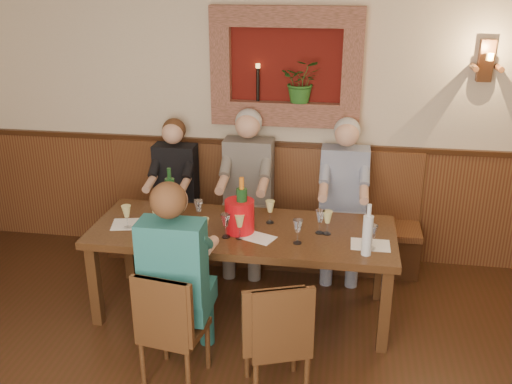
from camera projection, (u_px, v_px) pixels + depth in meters
room_shell at (161, 167)px, 2.40m from camera, size 6.04×6.04×2.82m
wall_niche at (290, 73)px, 5.11m from camera, size 1.36×0.30×1.06m
wall_sconce at (486, 62)px, 4.80m from camera, size 0.25×0.20×0.35m
dining_table at (243, 237)px, 4.55m from camera, size 2.40×0.90×0.75m
bench at (260, 228)px, 5.54m from camera, size 3.00×0.45×1.11m
chair_near_left at (174, 349)px, 3.89m from camera, size 0.44×0.44×0.88m
chair_near_right at (277, 360)px, 3.77m from camera, size 0.50×0.50×0.88m
person_bench_left at (175, 204)px, 5.48m from camera, size 0.40×0.49×1.38m
person_bench_mid at (247, 203)px, 5.35m from camera, size 0.45×0.55×1.50m
person_bench_right at (342, 211)px, 5.23m from camera, size 0.43×0.53×1.45m
person_chair_front at (179, 293)px, 3.90m from camera, size 0.43×0.53×1.45m
spittoon_bucket at (240, 216)px, 4.43m from camera, size 0.26×0.26×0.26m
wine_bottle_green_a at (242, 209)px, 4.40m from camera, size 0.09×0.09×0.45m
wine_bottle_green_b at (170, 196)px, 4.70m from camera, size 0.10×0.10×0.42m
water_bottle at (367, 234)px, 4.05m from camera, size 0.10×0.10×0.39m
tasting_sheet_a at (132, 224)px, 4.60m from camera, size 0.36×0.30×0.00m
tasting_sheet_b at (258, 238)px, 4.36m from camera, size 0.29×0.25×0.00m
tasting_sheet_c at (370, 245)px, 4.25m from camera, size 0.29×0.21×0.00m
tasting_sheet_d at (196, 241)px, 4.31m from camera, size 0.28×0.21×0.00m
wine_glass_0 at (127, 217)px, 4.50m from camera, size 0.08×0.08×0.19m
wine_glass_1 at (157, 210)px, 4.63m from camera, size 0.08×0.08×0.19m
wine_glass_2 at (158, 222)px, 4.40m from camera, size 0.08×0.08×0.19m
wine_glass_3 at (199, 211)px, 4.60m from camera, size 0.08×0.08×0.19m
wine_glass_4 at (240, 227)px, 4.33m from camera, size 0.08×0.08×0.19m
wine_glass_5 at (270, 212)px, 4.59m from camera, size 0.08×0.08×0.19m
wine_glass_6 at (298, 232)px, 4.25m from camera, size 0.08×0.08×0.19m
wine_glass_7 at (327, 223)px, 4.40m from camera, size 0.08×0.08×0.19m
wine_glass_8 at (372, 237)px, 4.16m from camera, size 0.08×0.08×0.19m
wine_glass_9 at (205, 230)px, 4.27m from camera, size 0.08×0.08×0.19m
wine_glass_10 at (226, 226)px, 4.34m from camera, size 0.08×0.08×0.19m
wine_glass_11 at (320, 222)px, 4.41m from camera, size 0.08×0.08×0.19m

